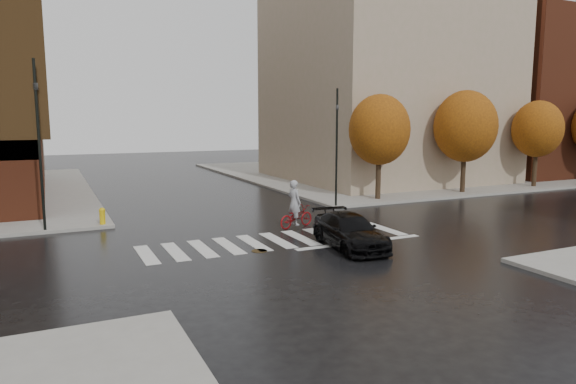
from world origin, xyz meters
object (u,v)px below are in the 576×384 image
cyclist (295,211)px  sedan (350,231)px  traffic_light_nw (38,133)px  traffic_light_ne (337,141)px  fire_hydrant (102,215)px

cyclist → sedan: bearing=166.8°
traffic_light_nw → traffic_light_ne: size_ratio=1.14×
traffic_light_ne → traffic_light_nw: bearing=3.5°
sedan → cyclist: bearing=101.1°
cyclist → traffic_light_nw: size_ratio=0.30×
traffic_light_nw → traffic_light_ne: (15.30, 0.00, -0.62)m
sedan → traffic_light_ne: traffic_light_ne is taller
cyclist → fire_hydrant: 9.24m
traffic_light_nw → fire_hydrant: traffic_light_nw is taller
traffic_light_nw → fire_hydrant: size_ratio=9.43×
traffic_light_nw → cyclist: bearing=48.3°
cyclist → fire_hydrant: size_ratio=2.84×
fire_hydrant → traffic_light_ne: bearing=-0.9°
sedan → cyclist: cyclist is taller
cyclist → fire_hydrant: bearing=46.6°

